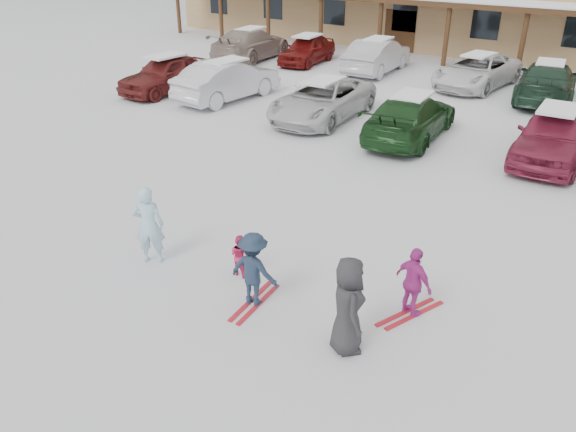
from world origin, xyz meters
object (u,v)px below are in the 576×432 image
Objects in this scene: parked_car_1 at (227,80)px; parked_car_9 at (377,56)px; parked_car_3 at (410,117)px; parked_car_4 at (553,135)px; parked_car_2 at (322,100)px; parked_car_7 at (251,44)px; parked_car_8 at (307,50)px; adult_skier at (149,225)px; child_navy at (254,270)px; child_magenta at (414,283)px; parked_car_0 at (167,74)px; parked_car_11 at (547,82)px; toddler_red at (240,255)px; bystander_dark at (348,306)px; parked_car_10 at (477,71)px.

parked_car_1 is 0.99× the size of parked_car_9.
parked_car_9 is (-5.08, 8.06, 0.07)m from parked_car_3.
parked_car_2 is at bearing 179.52° from parked_car_4.
parked_car_8 is (2.99, 0.76, -0.09)m from parked_car_7.
child_navy is at bearing 145.95° from adult_skier.
child_magenta is 11.64m from parked_car_2.
parked_car_9 is at bearing -178.66° from parked_car_7.
parked_car_2 is at bearing 134.64° from parked_car_7.
parked_car_11 reaches higher than parked_car_0.
parked_car_1 reaches higher than parked_car_3.
child_magenta is 19.11m from parked_car_9.
toddler_red is 0.17× the size of parked_car_11.
parked_car_3 is 13.89m from parked_car_7.
bystander_dark is 10.81m from parked_car_3.
parked_car_11 is at bearing 46.05° from parked_car_2.
bystander_dark is 20.17m from parked_car_9.
child_magenta is (5.12, 1.25, -0.16)m from adult_skier.
parked_car_7 is at bearing 138.03° from parked_car_2.
bystander_dark is at bearing 103.16° from parked_car_3.
bystander_dark is at bearing 144.03° from adult_skier.
parked_car_2 is (-3.94, 9.75, 0.26)m from toddler_red.
child_navy is 1.98m from bystander_dark.
adult_skier is 0.41× the size of parked_car_8.
bystander_dark is 18.52m from parked_car_10.
adult_skier is at bearing 98.32° from parked_car_9.
parked_car_4 reaches higher than parked_car_8.
toddler_red is 0.19× the size of parked_car_4.
adult_skier is 0.35× the size of parked_car_9.
parked_car_3 is 1.07× the size of parked_car_4.
parked_car_7 is at bearing -57.66° from child_navy.
parked_car_2 is 8.26m from parked_car_10.
bystander_dark is at bearing 170.19° from child_navy.
child_navy is 20.76m from parked_car_8.
parked_car_2 is (-4.75, 10.37, -0.02)m from child_navy.
child_magenta is at bearing -158.16° from child_navy.
adult_skier is at bearing 20.83° from toddler_red.
parked_car_1 is 0.87× the size of parked_car_7.
parked_car_0 is 0.93× the size of parked_car_9.
parked_car_1 is (-11.17, 10.64, -0.06)m from bystander_dark.
bystander_dark reaches higher than parked_car_10.
bystander_dark is 0.31× the size of parked_car_7.
toddler_red is at bearing -112.59° from parked_car_4.
parked_car_9 reaches higher than parked_car_1.
toddler_red is 0.52× the size of bystander_dark.
bystander_dark is (2.79, -0.79, 0.41)m from toddler_red.
toddler_red is at bearing 134.86° from parked_car_1.
parked_car_9 is at bearing 57.55° from parked_car_0.
child_navy is 18.08m from parked_car_10.
parked_car_0 is (-9.43, 10.00, -0.08)m from adult_skier.
parked_car_3 is 0.94× the size of parked_car_11.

